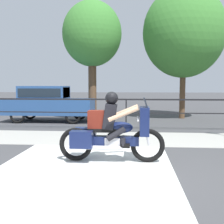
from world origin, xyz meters
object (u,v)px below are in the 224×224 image
object	(u,v)px
parked_car	(48,101)
tree_behind_car	(92,35)
tree_behind_sign	(184,33)
motorcycle	(111,131)

from	to	relation	value
parked_car	tree_behind_car	size ratio (longest dim) A/B	0.70
parked_car	tree_behind_sign	distance (m)	7.56
parked_car	tree_behind_car	distance (m)	3.89
motorcycle	tree_behind_sign	distance (m)	9.72
parked_car	tree_behind_car	bearing A→B (deg)	23.38
motorcycle	parked_car	distance (m)	7.58
parked_car	tree_behind_sign	xyz separation A→B (m)	(6.51, 1.80, 3.39)
motorcycle	tree_behind_car	size ratio (longest dim) A/B	0.41
tree_behind_sign	tree_behind_car	xyz separation A→B (m)	(-4.54, -0.84, -0.18)
tree_behind_sign	parked_car	bearing A→B (deg)	-164.54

